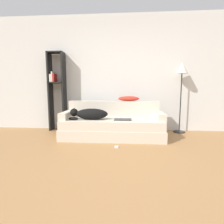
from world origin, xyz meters
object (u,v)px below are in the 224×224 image
(throw_pillow, at_px, (129,99))
(power_adapter, at_px, (116,147))
(floor_lamp, at_px, (182,76))
(bookshelf, at_px, (57,88))
(dog, at_px, (90,114))
(couch, at_px, (112,128))
(laptop, at_px, (123,119))

(throw_pillow, bearing_deg, power_adapter, -102.35)
(floor_lamp, xyz_separation_m, power_adapter, (-1.38, -1.18, -1.27))
(bookshelf, relative_size, floor_lamp, 1.17)
(throw_pillow, bearing_deg, dog, -149.71)
(dog, xyz_separation_m, floor_lamp, (1.94, 0.64, 0.78))
(couch, xyz_separation_m, power_adapter, (0.11, -0.65, -0.18))
(couch, bearing_deg, laptop, -28.95)
(laptop, relative_size, power_adapter, 5.36)
(couch, xyz_separation_m, laptop, (0.21, -0.12, 0.20))
(couch, bearing_deg, throw_pillow, 46.42)
(power_adapter, bearing_deg, bookshelf, 140.47)
(dog, height_order, bookshelf, bookshelf)
(throw_pillow, relative_size, bookshelf, 0.25)
(bookshelf, bearing_deg, throw_pillow, -7.53)
(dog, relative_size, throw_pillow, 1.65)
(power_adapter, bearing_deg, couch, 100.06)
(bookshelf, xyz_separation_m, floor_lamp, (2.86, -0.04, 0.27))
(dog, distance_m, throw_pillow, 0.94)
(floor_lamp, relative_size, power_adapter, 24.88)
(bookshelf, height_order, power_adapter, bookshelf)
(throw_pillow, distance_m, floor_lamp, 1.28)
(throw_pillow, xyz_separation_m, bookshelf, (-1.69, 0.22, 0.23))
(bookshelf, height_order, floor_lamp, bookshelf)
(couch, xyz_separation_m, floor_lamp, (1.50, 0.54, 1.09))
(dog, height_order, laptop, dog)
(floor_lamp, distance_m, power_adapter, 2.22)
(couch, relative_size, throw_pillow, 4.42)
(couch, relative_size, laptop, 6.01)
(dog, relative_size, floor_lamp, 0.48)
(laptop, xyz_separation_m, bookshelf, (-1.57, 0.69, 0.61))
(throw_pillow, bearing_deg, couch, -133.58)
(laptop, bearing_deg, dog, -179.87)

